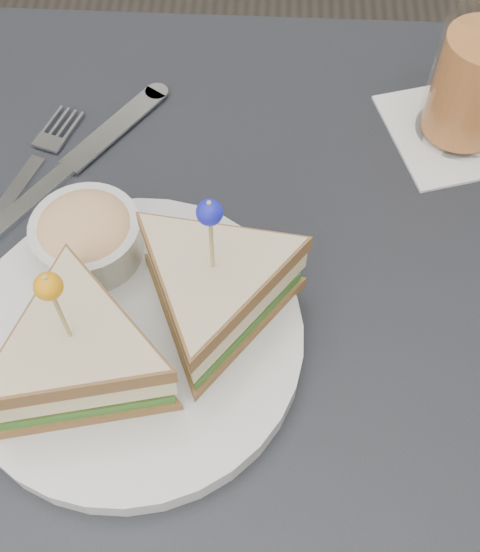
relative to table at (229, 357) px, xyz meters
name	(u,v)px	position (x,y,z in m)	size (l,w,h in m)	color
ground_plane	(234,527)	(0.00, 0.00, -0.67)	(3.50, 3.50, 0.00)	#3F3833
table	(229,357)	(0.00, 0.00, 0.00)	(0.80, 0.80, 0.75)	black
plate_meal	(138,317)	(-0.07, -0.03, 0.12)	(0.34, 0.34, 0.16)	silver
cutlery_fork	(29,171)	(-0.20, 0.15, 0.08)	(0.08, 0.19, 0.01)	silver
cutlery_knife	(76,162)	(-0.16, 0.16, 0.08)	(0.15, 0.21, 0.01)	silver
drink_set	(478,73)	(0.22, 0.23, 0.15)	(0.17, 0.17, 0.17)	white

